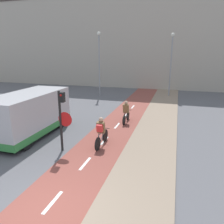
{
  "coord_description": "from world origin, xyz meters",
  "views": [
    {
      "loc": [
        3.37,
        -4.46,
        4.48
      ],
      "look_at": [
        0.0,
        6.89,
        1.2
      ],
      "focal_mm": 35.0,
      "sensor_mm": 36.0,
      "label": 1
    }
  ],
  "objects_px": {
    "traffic_light_pole": "(62,115)",
    "street_lamp_far": "(99,57)",
    "street_lamp_sidewalk": "(171,58)",
    "cyclist_far": "(126,113)",
    "van": "(29,115)",
    "cyclist_near": "(101,133)"
  },
  "relations": [
    {
      "from": "street_lamp_far",
      "to": "cyclist_far",
      "type": "bearing_deg",
      "value": -59.94
    },
    {
      "from": "street_lamp_far",
      "to": "cyclist_near",
      "type": "relative_size",
      "value": 3.61
    },
    {
      "from": "traffic_light_pole",
      "to": "street_lamp_far",
      "type": "xyz_separation_m",
      "value": [
        -2.89,
        13.08,
        2.17
      ]
    },
    {
      "from": "street_lamp_far",
      "to": "cyclist_near",
      "type": "xyz_separation_m",
      "value": [
        4.4,
        -12.11,
        -3.23
      ]
    },
    {
      "from": "street_lamp_far",
      "to": "van",
      "type": "distance_m",
      "value": 12.12
    },
    {
      "from": "cyclist_near",
      "to": "street_lamp_sidewalk",
      "type": "bearing_deg",
      "value": 79.28
    },
    {
      "from": "traffic_light_pole",
      "to": "van",
      "type": "height_order",
      "value": "traffic_light_pole"
    },
    {
      "from": "street_lamp_sidewalk",
      "to": "cyclist_near",
      "type": "height_order",
      "value": "street_lamp_sidewalk"
    },
    {
      "from": "street_lamp_sidewalk",
      "to": "cyclist_far",
      "type": "bearing_deg",
      "value": -103.11
    },
    {
      "from": "cyclist_near",
      "to": "cyclist_far",
      "type": "relative_size",
      "value": 1.01
    },
    {
      "from": "street_lamp_far",
      "to": "cyclist_near",
      "type": "distance_m",
      "value": 13.28
    },
    {
      "from": "cyclist_far",
      "to": "cyclist_near",
      "type": "bearing_deg",
      "value": -94.61
    },
    {
      "from": "traffic_light_pole",
      "to": "van",
      "type": "bearing_deg",
      "value": 154.98
    },
    {
      "from": "van",
      "to": "cyclist_far",
      "type": "bearing_deg",
      "value": 38.6
    },
    {
      "from": "cyclist_near",
      "to": "traffic_light_pole",
      "type": "bearing_deg",
      "value": -147.31
    },
    {
      "from": "street_lamp_sidewalk",
      "to": "cyclist_near",
      "type": "relative_size",
      "value": 3.53
    },
    {
      "from": "van",
      "to": "street_lamp_sidewalk",
      "type": "bearing_deg",
      "value": 63.04
    },
    {
      "from": "traffic_light_pole",
      "to": "street_lamp_far",
      "type": "height_order",
      "value": "street_lamp_far"
    },
    {
      "from": "cyclist_near",
      "to": "van",
      "type": "bearing_deg",
      "value": 175.82
    },
    {
      "from": "cyclist_near",
      "to": "van",
      "type": "relative_size",
      "value": 0.34
    },
    {
      "from": "traffic_light_pole",
      "to": "cyclist_far",
      "type": "xyz_separation_m",
      "value": [
        1.83,
        4.92,
        -1.1
      ]
    },
    {
      "from": "street_lamp_sidewalk",
      "to": "cyclist_near",
      "type": "xyz_separation_m",
      "value": [
        -2.61,
        -13.79,
        -3.16
      ]
    }
  ]
}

